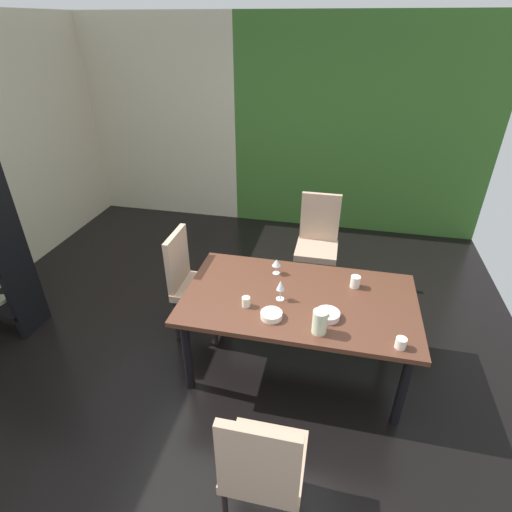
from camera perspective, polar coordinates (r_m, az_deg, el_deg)
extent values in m
cube|color=black|center=(3.84, -5.14, -12.66)|extent=(5.59, 5.69, 0.02)
cube|color=beige|center=(6.15, -13.56, 18.13)|extent=(2.24, 0.10, 2.73)
cube|color=#356326|center=(5.58, 14.75, 16.75)|extent=(3.35, 0.10, 2.73)
cube|color=#553022|center=(3.19, 6.18, -6.15)|extent=(1.82, 1.04, 0.04)
cylinder|color=black|center=(3.88, -5.36, -5.32)|extent=(0.07, 0.07, 0.69)
cylinder|color=black|center=(3.79, 19.06, -8.15)|extent=(0.07, 0.07, 0.69)
cylinder|color=black|center=(3.28, -9.77, -13.69)|extent=(0.07, 0.07, 0.69)
cylinder|color=black|center=(3.17, 20.19, -17.49)|extent=(0.07, 0.07, 0.69)
cube|color=tan|center=(2.53, 1.34, -27.23)|extent=(0.44, 0.44, 0.07)
cube|color=tan|center=(2.19, 0.28, -27.78)|extent=(0.42, 0.05, 0.54)
cylinder|color=black|center=(2.86, -2.06, -26.09)|extent=(0.04, 0.04, 0.44)
cylinder|color=black|center=(2.83, 6.36, -27.35)|extent=(0.04, 0.04, 0.44)
cylinder|color=black|center=(2.68, -4.42, -32.68)|extent=(0.04, 0.04, 0.44)
cube|color=tan|center=(4.35, 8.62, 0.80)|extent=(0.44, 0.44, 0.07)
cube|color=tan|center=(4.40, 9.13, 5.31)|extent=(0.42, 0.05, 0.57)
cylinder|color=black|center=(4.32, 10.65, -3.62)|extent=(0.04, 0.04, 0.44)
cylinder|color=black|center=(4.33, 5.65, -3.06)|extent=(0.04, 0.04, 0.44)
cylinder|color=black|center=(4.64, 10.91, -1.04)|extent=(0.04, 0.04, 0.44)
cylinder|color=black|center=(4.66, 6.26, -0.53)|extent=(0.04, 0.04, 0.44)
cube|color=tan|center=(3.74, -7.92, -4.62)|extent=(0.44, 0.44, 0.07)
cube|color=tan|center=(3.66, -11.17, -0.68)|extent=(0.05, 0.42, 0.55)
cylinder|color=black|center=(3.98, -4.16, -6.43)|extent=(0.04, 0.04, 0.44)
cylinder|color=black|center=(3.70, -5.81, -9.88)|extent=(0.04, 0.04, 0.44)
cylinder|color=black|center=(4.09, -9.31, -5.68)|extent=(0.04, 0.04, 0.44)
cylinder|color=black|center=(3.82, -11.32, -8.95)|extent=(0.04, 0.04, 0.44)
cube|color=black|center=(4.09, -32.04, 1.58)|extent=(0.05, 0.37, 1.89)
cylinder|color=silver|center=(3.15, 3.46, -6.13)|extent=(0.07, 0.07, 0.00)
cylinder|color=silver|center=(3.12, 3.48, -5.45)|extent=(0.01, 0.01, 0.09)
cone|color=silver|center=(3.07, 3.53, -4.16)|extent=(0.06, 0.06, 0.08)
cylinder|color=silver|center=(3.45, 2.90, -2.45)|extent=(0.06, 0.06, 0.00)
cylinder|color=silver|center=(3.43, 2.91, -1.90)|extent=(0.01, 0.01, 0.07)
cone|color=silver|center=(3.39, 2.94, -0.95)|extent=(0.08, 0.08, 0.06)
cylinder|color=white|center=(2.95, 2.22, -8.42)|extent=(0.16, 0.16, 0.05)
cylinder|color=white|center=(3.00, 10.19, -8.27)|extent=(0.18, 0.18, 0.05)
cylinder|color=white|center=(3.35, 14.00, -3.59)|extent=(0.08, 0.08, 0.10)
cylinder|color=white|center=(3.05, -1.43, -6.55)|extent=(0.06, 0.06, 0.08)
cylinder|color=#F0E2CE|center=(2.87, 19.99, -11.60)|extent=(0.07, 0.07, 0.08)
cylinder|color=beige|center=(2.82, 9.08, -9.29)|extent=(0.10, 0.10, 0.18)
cone|color=beige|center=(2.77, 10.19, -8.19)|extent=(0.04, 0.04, 0.03)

